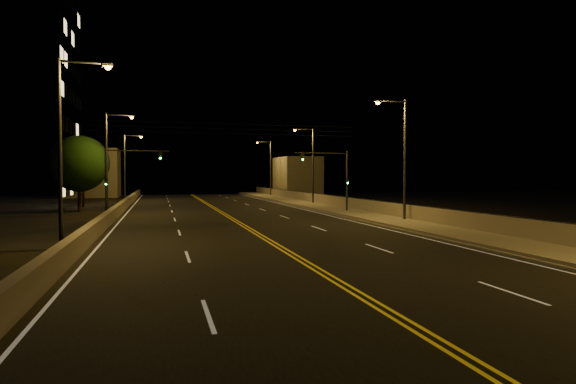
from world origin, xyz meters
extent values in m
plane|color=black|center=(0.00, 0.00, 0.00)|extent=(160.00, 160.00, 0.00)
cube|color=black|center=(0.00, 20.00, 0.01)|extent=(18.00, 120.00, 0.02)
cube|color=gray|center=(10.80, 20.00, 0.15)|extent=(3.60, 120.00, 0.30)
cube|color=gray|center=(8.93, 20.00, 0.07)|extent=(0.14, 120.00, 0.15)
cube|color=gray|center=(12.45, 20.00, 0.80)|extent=(0.30, 120.00, 1.00)
cube|color=gray|center=(-9.19, 20.00, 0.48)|extent=(0.45, 120.00, 0.96)
cube|color=gray|center=(16.50, 66.37, 3.25)|extent=(6.00, 10.00, 6.51)
cube|color=gray|center=(-16.00, 72.39, 3.89)|extent=(8.00, 8.00, 7.77)
cylinder|color=black|center=(12.45, 20.00, 1.33)|extent=(0.06, 120.00, 0.06)
cube|color=silver|center=(-8.60, 20.00, 0.02)|extent=(0.12, 116.00, 0.00)
cube|color=silver|center=(8.60, 20.00, 0.02)|extent=(0.12, 116.00, 0.00)
cube|color=gold|center=(-0.15, 20.00, 0.02)|extent=(0.12, 116.00, 0.00)
cube|color=gold|center=(0.15, 20.00, 0.02)|extent=(0.12, 116.00, 0.00)
cube|color=silver|center=(-4.50, 1.50, 0.02)|extent=(0.12, 3.00, 0.00)
cube|color=silver|center=(-4.50, 10.50, 0.02)|extent=(0.12, 3.00, 0.00)
cube|color=silver|center=(-4.50, 19.50, 0.02)|extent=(0.12, 3.00, 0.00)
cube|color=silver|center=(-4.50, 28.50, 0.02)|extent=(0.12, 3.00, 0.00)
cube|color=silver|center=(-4.50, 37.50, 0.02)|extent=(0.12, 3.00, 0.00)
cube|color=silver|center=(-4.50, 46.50, 0.02)|extent=(0.12, 3.00, 0.00)
cube|color=silver|center=(-4.50, 55.50, 0.02)|extent=(0.12, 3.00, 0.00)
cube|color=silver|center=(-4.50, 64.50, 0.02)|extent=(0.12, 3.00, 0.00)
cube|color=silver|center=(-4.50, 73.50, 0.02)|extent=(0.12, 3.00, 0.00)
cube|color=silver|center=(4.50, 1.50, 0.02)|extent=(0.12, 3.00, 0.00)
cube|color=silver|center=(4.50, 10.50, 0.02)|extent=(0.12, 3.00, 0.00)
cube|color=silver|center=(4.50, 19.50, 0.02)|extent=(0.12, 3.00, 0.00)
cube|color=silver|center=(4.50, 28.50, 0.02)|extent=(0.12, 3.00, 0.00)
cube|color=silver|center=(4.50, 37.50, 0.02)|extent=(0.12, 3.00, 0.00)
cube|color=silver|center=(4.50, 46.50, 0.02)|extent=(0.12, 3.00, 0.00)
cube|color=silver|center=(4.50, 55.50, 0.02)|extent=(0.12, 3.00, 0.00)
cube|color=silver|center=(4.50, 64.50, 0.02)|extent=(0.12, 3.00, 0.00)
cube|color=silver|center=(4.50, 73.50, 0.02)|extent=(0.12, 3.00, 0.00)
cylinder|color=#2D2D33|center=(11.80, 21.37, 4.54)|extent=(0.20, 0.20, 9.07)
cylinder|color=#2D2D33|center=(10.70, 21.37, 8.92)|extent=(2.20, 0.12, 0.12)
cube|color=#2D2D33|center=(9.60, 21.37, 8.85)|extent=(0.50, 0.25, 0.14)
sphere|color=#FF9E2D|center=(9.60, 21.37, 8.75)|extent=(0.28, 0.28, 0.28)
cylinder|color=#2D2D33|center=(11.80, 43.23, 4.54)|extent=(0.20, 0.20, 9.07)
cylinder|color=#2D2D33|center=(10.70, 43.23, 8.92)|extent=(2.20, 0.12, 0.12)
cube|color=#2D2D33|center=(9.60, 43.23, 8.85)|extent=(0.50, 0.25, 0.14)
sphere|color=#FF9E2D|center=(9.60, 43.23, 8.75)|extent=(0.28, 0.28, 0.28)
cylinder|color=#2D2D33|center=(11.80, 65.45, 4.54)|extent=(0.20, 0.20, 9.07)
cylinder|color=#2D2D33|center=(10.70, 65.45, 8.92)|extent=(2.20, 0.12, 0.12)
cube|color=#2D2D33|center=(9.60, 65.45, 8.85)|extent=(0.50, 0.25, 0.14)
sphere|color=#FF9E2D|center=(9.60, 65.45, 8.75)|extent=(0.28, 0.28, 0.28)
cylinder|color=#2D2D33|center=(-10.20, 14.28, 4.54)|extent=(0.20, 0.20, 9.07)
cylinder|color=#2D2D33|center=(-9.10, 14.28, 8.92)|extent=(2.20, 0.12, 0.12)
cube|color=#2D2D33|center=(-8.00, 14.28, 8.85)|extent=(0.50, 0.25, 0.14)
sphere|color=#FF9E2D|center=(-8.00, 14.28, 8.75)|extent=(0.28, 0.28, 0.28)
cylinder|color=#2D2D33|center=(-10.20, 35.06, 4.54)|extent=(0.20, 0.20, 9.07)
cylinder|color=#2D2D33|center=(-9.10, 35.06, 8.92)|extent=(2.20, 0.12, 0.12)
cube|color=#2D2D33|center=(-8.00, 35.06, 8.85)|extent=(0.50, 0.25, 0.14)
sphere|color=#FF9E2D|center=(-8.00, 35.06, 8.75)|extent=(0.28, 0.28, 0.28)
cylinder|color=#2D2D33|center=(-10.20, 58.28, 4.54)|extent=(0.20, 0.20, 9.07)
cylinder|color=#2D2D33|center=(-9.10, 58.28, 8.92)|extent=(2.20, 0.12, 0.12)
cube|color=#2D2D33|center=(-8.00, 58.28, 8.85)|extent=(0.50, 0.25, 0.14)
sphere|color=#FF9E2D|center=(-8.00, 58.28, 8.75)|extent=(0.28, 0.28, 0.28)
cylinder|color=#2D2D33|center=(11.00, 30.69, 2.87)|extent=(0.18, 0.18, 5.74)
cylinder|color=#2D2D33|center=(8.50, 30.69, 5.54)|extent=(5.00, 0.10, 0.10)
cube|color=black|center=(6.75, 30.69, 5.19)|extent=(0.28, 0.18, 0.80)
sphere|color=#19FF4C|center=(6.75, 30.58, 4.94)|extent=(0.14, 0.14, 0.14)
cube|color=black|center=(11.00, 30.54, 3.00)|extent=(0.22, 0.14, 0.55)
cylinder|color=#2D2D33|center=(-9.80, 30.69, 2.87)|extent=(0.18, 0.18, 5.74)
cylinder|color=#2D2D33|center=(-7.30, 30.69, 5.54)|extent=(5.00, 0.10, 0.10)
cube|color=black|center=(-5.55, 30.69, 5.19)|extent=(0.28, 0.18, 0.80)
sphere|color=#19FF4C|center=(-5.55, 30.58, 4.94)|extent=(0.14, 0.14, 0.14)
cube|color=black|center=(-9.80, 30.54, 3.00)|extent=(0.22, 0.14, 0.55)
cylinder|color=black|center=(0.00, 29.50, 7.00)|extent=(22.00, 0.03, 0.03)
cylinder|color=black|center=(0.00, 29.50, 7.40)|extent=(22.00, 0.03, 0.03)
cylinder|color=black|center=(0.00, 29.50, 7.80)|extent=(22.00, 0.03, 0.03)
cylinder|color=black|center=(-13.12, 39.46, 1.29)|extent=(0.36, 0.36, 2.57)
sphere|color=black|center=(-13.12, 39.46, 4.65)|extent=(5.44, 5.44, 5.44)
cylinder|color=black|center=(-13.86, 46.69, 1.37)|extent=(0.36, 0.36, 2.74)
sphere|color=black|center=(-13.86, 46.69, 4.95)|extent=(5.78, 5.78, 5.78)
camera|label=1|loc=(-5.65, -10.56, 3.53)|focal=30.00mm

